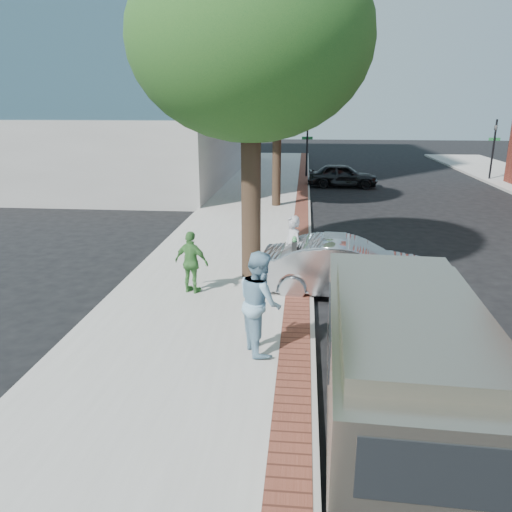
# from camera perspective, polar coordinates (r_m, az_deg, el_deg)

# --- Properties ---
(ground) EXTENTS (120.00, 120.00, 0.00)m
(ground) POSITION_cam_1_polar(r_m,az_deg,el_deg) (12.04, 1.35, -5.98)
(ground) COLOR black
(ground) RESTS_ON ground
(sidewalk) EXTENTS (5.00, 60.00, 0.15)m
(sidewalk) POSITION_cam_1_polar(r_m,az_deg,el_deg) (19.74, -1.27, 3.44)
(sidewalk) COLOR #9E9991
(sidewalk) RESTS_ON ground
(brick_strip) EXTENTS (0.60, 60.00, 0.01)m
(brick_strip) POSITION_cam_1_polar(r_m,az_deg,el_deg) (19.59, 5.14, 3.51)
(brick_strip) COLOR brown
(brick_strip) RESTS_ON sidewalk
(curb) EXTENTS (0.10, 60.00, 0.15)m
(curb) POSITION_cam_1_polar(r_m,az_deg,el_deg) (19.61, 6.16, 3.26)
(curb) COLOR gray
(curb) RESTS_ON ground
(office_base) EXTENTS (18.20, 22.20, 4.00)m
(office_base) POSITION_cam_1_polar(r_m,az_deg,el_deg) (35.92, -17.43, 11.93)
(office_base) COLOR gray
(office_base) RESTS_ON ground
(signal_near) EXTENTS (0.70, 0.15, 3.80)m
(signal_near) POSITION_cam_1_polar(r_m,az_deg,el_deg) (33.15, 5.87, 12.67)
(signal_near) COLOR black
(signal_near) RESTS_ON ground
(signal_far) EXTENTS (0.70, 0.15, 3.80)m
(signal_far) POSITION_cam_1_polar(r_m,az_deg,el_deg) (35.16, 25.53, 11.39)
(signal_far) COLOR black
(signal_far) RESTS_ON ground
(tree_near) EXTENTS (6.00, 6.00, 8.51)m
(tree_near) POSITION_cam_1_polar(r_m,az_deg,el_deg) (13.12, -0.63, 23.45)
(tree_near) COLOR black
(tree_near) RESTS_ON sidewalk
(tree_far) EXTENTS (4.80, 4.80, 7.14)m
(tree_far) POSITION_cam_1_polar(r_m,az_deg,el_deg) (23.10, 2.47, 18.46)
(tree_far) COLOR black
(tree_far) RESTS_ON sidewalk
(parking_meter) EXTENTS (0.12, 0.32, 1.47)m
(parking_meter) POSITION_cam_1_polar(r_m,az_deg,el_deg) (12.16, 4.38, 0.25)
(parking_meter) COLOR gray
(parking_meter) RESTS_ON sidewalk
(person_gray) EXTENTS (0.70, 0.78, 1.78)m
(person_gray) POSITION_cam_1_polar(r_m,az_deg,el_deg) (13.15, 4.15, 0.79)
(person_gray) COLOR #9B9BA0
(person_gray) RESTS_ON sidewalk
(person_officer) EXTENTS (1.06, 1.17, 1.98)m
(person_officer) POSITION_cam_1_polar(r_m,az_deg,el_deg) (9.39, 0.45, -5.28)
(person_officer) COLOR #7EA9C3
(person_officer) RESTS_ON sidewalk
(person_green) EXTENTS (1.00, 0.65, 1.57)m
(person_green) POSITION_cam_1_polar(r_m,az_deg,el_deg) (12.46, -7.37, -0.72)
(person_green) COLOR #43853C
(person_green) RESTS_ON sidewalk
(sedan_silver) EXTENTS (4.54, 1.89, 1.46)m
(sedan_silver) POSITION_cam_1_polar(r_m,az_deg,el_deg) (12.81, 10.50, -1.35)
(sedan_silver) COLOR #AFB1B6
(sedan_silver) RESTS_ON ground
(bg_car) EXTENTS (4.10, 1.78, 1.38)m
(bg_car) POSITION_cam_1_polar(r_m,az_deg,el_deg) (30.04, 9.87, 9.07)
(bg_car) COLOR black
(bg_car) RESTS_ON ground
(van) EXTENTS (2.39, 5.74, 2.08)m
(van) POSITION_cam_1_polar(r_m,az_deg,el_deg) (7.89, 16.35, -10.55)
(van) COLOR gray
(van) RESTS_ON ground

